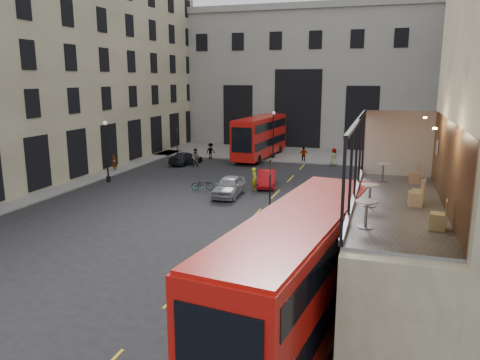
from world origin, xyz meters
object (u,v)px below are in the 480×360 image
(pedestrian_a, at_px, (196,158))
(pedestrian_e, at_px, (114,162))
(street_lamp_a, at_px, (107,155))
(cafe_chair_b, at_px, (418,195))
(traffic_light_far, at_px, (177,141))
(bus_near, at_px, (300,272))
(cafe_table_near, at_px, (366,210))
(pedestrian_d, at_px, (334,157))
(pedestrian_b, at_px, (211,151))
(cafe_chair_c, at_px, (416,198))
(car_c, at_px, (186,158))
(cafe_chair_d, at_px, (415,177))
(traffic_light_near, at_px, (270,180))
(cyclist, at_px, (254,179))
(cafe_table_mid, at_px, (370,192))
(bus_far, at_px, (260,135))
(cafe_chair_a, at_px, (438,220))
(car_a, at_px, (229,186))
(street_lamp_b, at_px, (273,138))
(car_b, at_px, (267,179))
(bicycle, at_px, (202,184))
(pedestrian_c, at_px, (304,155))

(pedestrian_a, xyz_separation_m, pedestrian_e, (-6.63, -4.62, -0.02))
(street_lamp_a, xyz_separation_m, cafe_chair_b, (24.17, -17.72, 2.47))
(traffic_light_far, relative_size, bus_near, 0.32)
(pedestrian_a, height_order, cafe_table_near, cafe_table_near)
(pedestrian_d, height_order, pedestrian_e, pedestrian_e)
(pedestrian_b, height_order, cafe_chair_c, cafe_chair_c)
(car_c, xyz_separation_m, pedestrian_e, (-4.99, -5.77, 0.29))
(pedestrian_d, xyz_separation_m, cafe_chair_d, (6.25, -28.35, 3.96))
(traffic_light_near, distance_m, cyclist, 7.75)
(traffic_light_far, bearing_deg, pedestrian_d, 13.81)
(traffic_light_far, height_order, cafe_table_mid, cafe_table_mid)
(car_c, bearing_deg, pedestrian_b, -95.09)
(bus_near, xyz_separation_m, car_c, (-17.51, 30.26, -1.97))
(cafe_table_mid, bearing_deg, bus_far, 110.62)
(bus_near, relative_size, cafe_chair_a, 13.39)
(car_a, bearing_deg, bus_far, 94.86)
(pedestrian_d, relative_size, cafe_table_near, 2.23)
(car_c, distance_m, cyclist, 13.44)
(traffic_light_far, xyz_separation_m, pedestrian_a, (2.63, -1.20, -1.48))
(pedestrian_a, bearing_deg, car_c, 133.95)
(bus_near, bearing_deg, cafe_chair_d, 57.74)
(pedestrian_d, height_order, cafe_table_mid, cafe_table_mid)
(cafe_chair_c, bearing_deg, street_lamp_b, 110.93)
(bus_far, distance_m, cafe_chair_b, 36.97)
(cafe_chair_a, bearing_deg, traffic_light_near, 120.22)
(cafe_chair_b, bearing_deg, cafe_chair_c, -104.80)
(car_b, relative_size, cafe_chair_d, 4.79)
(pedestrian_a, xyz_separation_m, cafe_chair_d, (19.59, -23.23, 3.91))
(car_a, relative_size, cafe_chair_c, 4.94)
(bus_near, distance_m, cafe_chair_c, 4.74)
(traffic_light_near, xyz_separation_m, street_lamp_a, (-16.00, 6.00, -0.03))
(bus_near, bearing_deg, car_b, 106.76)
(pedestrian_b, xyz_separation_m, cafe_table_mid, (18.23, -32.54, 4.21))
(traffic_light_near, bearing_deg, pedestrian_d, 84.37)
(cafe_table_mid, height_order, cafe_chair_c, cafe_chair_c)
(car_c, height_order, cafe_chair_a, cafe_chair_a)
(pedestrian_e, distance_m, cafe_chair_d, 32.39)
(cafe_table_mid, bearing_deg, cafe_chair_d, 68.78)
(cyclist, bearing_deg, pedestrian_d, -45.91)
(cyclist, bearing_deg, car_a, 128.37)
(cafe_chair_d, bearing_deg, pedestrian_d, 102.43)
(street_lamp_b, height_order, pedestrian_e, street_lamp_b)
(street_lamp_a, xyz_separation_m, bus_far, (9.44, 16.12, 0.22))
(cyclist, relative_size, pedestrian_d, 1.00)
(bicycle, xyz_separation_m, pedestrian_a, (-4.37, 9.15, 0.48))
(traffic_light_near, relative_size, pedestrian_c, 2.24)
(cafe_table_near, height_order, cafe_table_mid, cafe_table_near)
(bus_far, xyz_separation_m, cafe_chair_d, (14.77, -30.54, 2.25))
(bicycle, bearing_deg, pedestrian_c, -41.10)
(pedestrian_c, xyz_separation_m, pedestrian_e, (-16.69, -10.45, 0.08))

